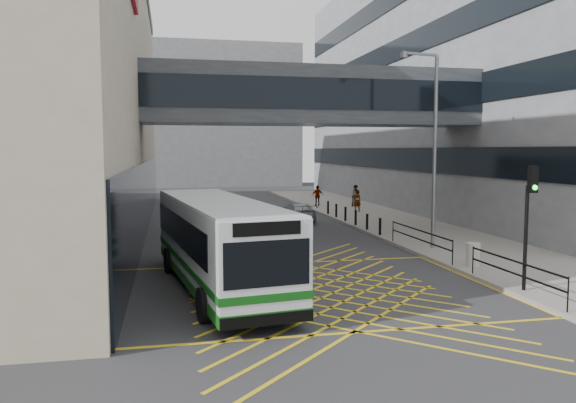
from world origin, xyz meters
TOP-DOWN VIEW (x-y plane):
  - ground at (0.00, 0.00)m, footprint 120.00×120.00m
  - building_right at (23.98, 24.00)m, footprint 24.09×44.00m
  - building_far at (-2.00, 60.00)m, footprint 28.00×16.00m
  - skybridge at (3.00, 12.00)m, footprint 20.00×4.10m
  - pavement at (9.00, 15.00)m, footprint 6.00×54.00m
  - box_junction at (0.00, 0.00)m, footprint 12.00×9.00m
  - bus at (-3.08, 0.87)m, footprint 3.96×10.93m
  - car_white at (-3.45, 2.90)m, footprint 3.03×4.57m
  - car_dark at (-0.22, 15.64)m, footprint 3.39×4.76m
  - car_silver at (3.55, 17.83)m, footprint 1.94×4.27m
  - traffic_light at (6.50, -2.15)m, footprint 0.29×0.47m
  - street_lamp at (7.00, 5.80)m, footprint 1.99×0.58m
  - litter_bin at (6.82, 1.64)m, footprint 0.53×0.53m
  - kerb_railings at (6.15, 1.78)m, footprint 0.05×12.54m
  - bollards at (6.25, 15.00)m, footprint 0.14×10.14m
  - pedestrian_a at (8.71, 20.94)m, footprint 0.63×0.45m
  - pedestrian_b at (9.86, 24.60)m, footprint 0.94×0.90m
  - pedestrian_c at (7.01, 25.74)m, footprint 0.96×0.48m

SIDE VIEW (x-z plane):
  - ground at x=0.00m, z-range 0.00..0.00m
  - box_junction at x=0.00m, z-range 0.00..0.01m
  - pavement at x=9.00m, z-range 0.00..0.16m
  - bollards at x=6.25m, z-range 0.16..1.06m
  - litter_bin at x=6.82m, z-range 0.16..1.07m
  - car_silver at x=3.55m, z-range 0.00..1.31m
  - car_white at x=-3.45m, z-range 0.00..1.35m
  - car_dark at x=-0.22m, z-range 0.00..1.39m
  - kerb_railings at x=6.15m, z-range 0.38..1.38m
  - pedestrian_a at x=8.71m, z-range 0.16..1.73m
  - pedestrian_c at x=7.01m, z-range 0.16..1.78m
  - pedestrian_b at x=9.86m, z-range 0.16..1.85m
  - bus at x=-3.08m, z-range 0.11..3.11m
  - traffic_light at x=6.50m, z-range 0.76..4.76m
  - street_lamp at x=7.00m, z-range 0.77..9.53m
  - skybridge at x=3.00m, z-range 6.00..9.00m
  - building_far at x=-2.00m, z-range 0.00..18.00m
  - building_right at x=23.98m, z-range 0.00..20.00m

